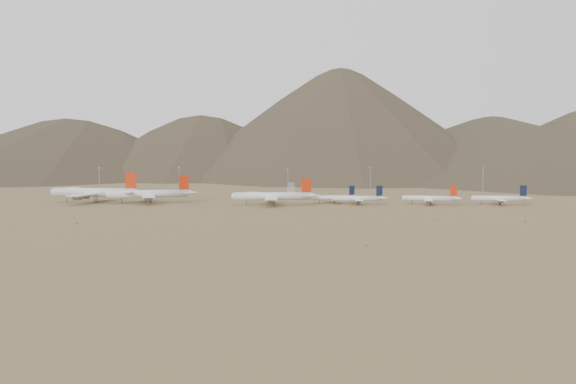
{
  "coord_description": "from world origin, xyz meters",
  "views": [
    {
      "loc": [
        39.09,
        -390.19,
        35.69
      ],
      "look_at": [
        29.24,
        30.0,
        9.11
      ],
      "focal_mm": 35.0,
      "sensor_mm": 36.0,
      "label": 1
    }
  ],
  "objects_px": {
    "narrowbody_a": "(335,198)",
    "widebody_west": "(95,192)",
    "widebody_centre": "(149,194)",
    "widebody_east": "(273,196)",
    "narrowbody_b": "(359,198)",
    "control_tower": "(291,190)"
  },
  "relations": [
    {
      "from": "widebody_west",
      "to": "widebody_centre",
      "type": "height_order",
      "value": "widebody_west"
    },
    {
      "from": "narrowbody_b",
      "to": "narrowbody_a",
      "type": "bearing_deg",
      "value": 143.4
    },
    {
      "from": "widebody_west",
      "to": "narrowbody_b",
      "type": "distance_m",
      "value": 203.94
    },
    {
      "from": "widebody_west",
      "to": "narrowbody_a",
      "type": "relative_size",
      "value": 2.04
    },
    {
      "from": "widebody_centre",
      "to": "widebody_west",
      "type": "bearing_deg",
      "value": 159.1
    },
    {
      "from": "widebody_centre",
      "to": "widebody_east",
      "type": "bearing_deg",
      "value": -27.24
    },
    {
      "from": "widebody_east",
      "to": "narrowbody_a",
      "type": "relative_size",
      "value": 1.71
    },
    {
      "from": "widebody_east",
      "to": "narrowbody_a",
      "type": "xyz_separation_m",
      "value": [
        46.73,
        18.97,
        -2.46
      ]
    },
    {
      "from": "widebody_west",
      "to": "widebody_east",
      "type": "height_order",
      "value": "widebody_west"
    },
    {
      "from": "widebody_centre",
      "to": "control_tower",
      "type": "relative_size",
      "value": 5.61
    },
    {
      "from": "widebody_centre",
      "to": "narrowbody_a",
      "type": "xyz_separation_m",
      "value": [
        142.62,
        2.14,
        -2.84
      ]
    },
    {
      "from": "narrowbody_b",
      "to": "widebody_centre",
      "type": "bearing_deg",
      "value": 174.21
    },
    {
      "from": "narrowbody_b",
      "to": "control_tower",
      "type": "height_order",
      "value": "narrowbody_b"
    },
    {
      "from": "widebody_west",
      "to": "widebody_centre",
      "type": "bearing_deg",
      "value": 3.78
    },
    {
      "from": "widebody_centre",
      "to": "narrowbody_b",
      "type": "distance_m",
      "value": 160.3
    },
    {
      "from": "widebody_centre",
      "to": "widebody_east",
      "type": "relative_size",
      "value": 1.02
    },
    {
      "from": "narrowbody_a",
      "to": "widebody_west",
      "type": "bearing_deg",
      "value": 161.73
    },
    {
      "from": "widebody_centre",
      "to": "narrowbody_b",
      "type": "relative_size",
      "value": 1.58
    },
    {
      "from": "control_tower",
      "to": "widebody_east",
      "type": "bearing_deg",
      "value": -96.79
    },
    {
      "from": "widebody_west",
      "to": "widebody_centre",
      "type": "relative_size",
      "value": 1.17
    },
    {
      "from": "widebody_west",
      "to": "widebody_east",
      "type": "bearing_deg",
      "value": -0.6
    },
    {
      "from": "widebody_west",
      "to": "widebody_east",
      "type": "relative_size",
      "value": 1.2
    }
  ]
}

